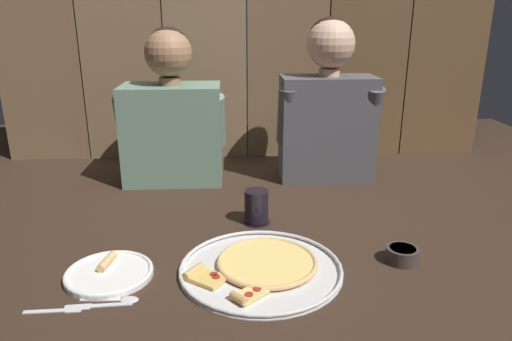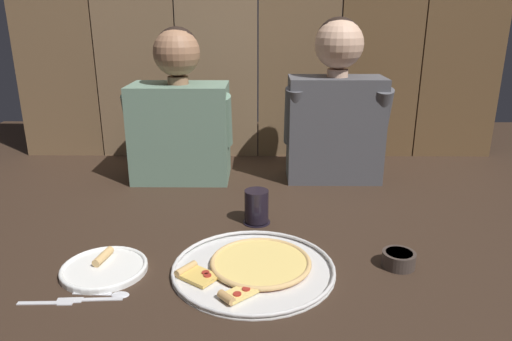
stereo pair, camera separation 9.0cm
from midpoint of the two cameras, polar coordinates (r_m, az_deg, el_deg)
ground_plane at (r=1.45m, az=1.83°, el=-8.06°), size 3.20×3.20×0.00m
pizza_tray at (r=1.27m, az=1.94°, el=-11.54°), size 0.43×0.43×0.03m
dinner_plate at (r=1.32m, az=-15.96°, el=-11.26°), size 0.23×0.23×0.03m
drinking_glass at (r=1.52m, az=1.79°, el=-4.44°), size 0.09×0.09×0.11m
dipping_bowl at (r=1.35m, az=18.71°, el=-10.05°), size 0.09×0.09×0.04m
table_fork at (r=1.23m, az=-21.82°, el=-14.61°), size 0.13×0.02×0.01m
table_knife at (r=1.21m, az=-17.44°, el=-14.64°), size 0.16×0.03×0.01m
table_spoon at (r=1.21m, az=-15.01°, el=-14.16°), size 0.14×0.03×0.01m
diner_left at (r=1.90m, az=-7.84°, el=6.72°), size 0.42×0.23×0.60m
diner_right at (r=1.90m, az=10.96°, el=7.62°), size 0.41×0.21×0.63m
wooden_backdrop_wall at (r=2.17m, az=1.50°, el=18.37°), size 2.19×0.03×1.28m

